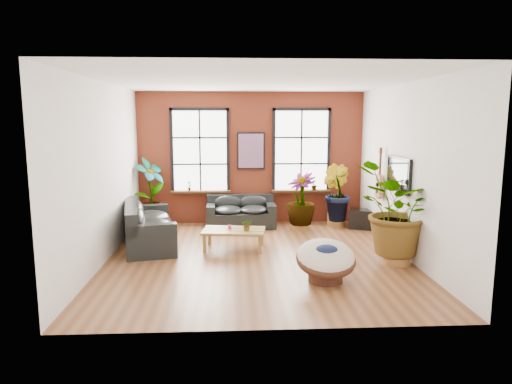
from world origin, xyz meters
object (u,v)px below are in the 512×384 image
sofa_left (146,226)px  coffee_table (234,232)px  sofa_back (241,213)px  papasan_chair (326,259)px

sofa_left → coffee_table: bearing=-113.7°
sofa_back → coffee_table: 2.09m
coffee_table → papasan_chair: size_ratio=1.30×
sofa_left → papasan_chair: bearing=-137.9°
sofa_back → sofa_left: sofa_left is taller
sofa_left → coffee_table: sofa_left is taller
sofa_back → sofa_left: 2.72m
sofa_back → coffee_table: (-0.19, -2.08, 0.01)m
papasan_chair → sofa_back: bearing=110.3°
sofa_left → coffee_table: size_ratio=1.81×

